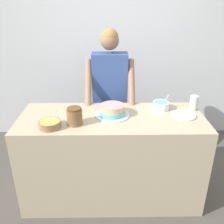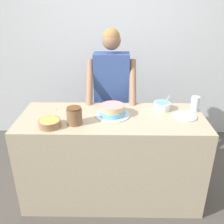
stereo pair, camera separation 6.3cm
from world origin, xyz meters
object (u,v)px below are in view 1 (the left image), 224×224
Objects in this scene: frosting_bowl_blue at (161,105)px; frosting_bowl_yellow at (50,124)px; ceramic_plate at (184,115)px; stoneware_jar at (75,116)px; drinking_glass at (194,103)px; person_baker at (110,89)px; cake at (112,111)px.

frosting_bowl_yellow is (-1.05, -0.38, -0.01)m from frosting_bowl_blue.
ceramic_plate is 1.43× the size of stoneware_jar.
drinking_glass is (1.37, 0.36, 0.04)m from frosting_bowl_yellow.
frosting_bowl_yellow is 0.85× the size of ceramic_plate.
ceramic_plate is (1.24, 0.22, -0.03)m from frosting_bowl_yellow.
frosting_bowl_blue is 0.26m from ceramic_plate.
frosting_bowl_blue reaches higher than drinking_glass.
person_baker is at bearing 140.76° from ceramic_plate.
frosting_bowl_blue is at bearing 20.11° from frosting_bowl_yellow.
person_baker is 0.96m from frosting_bowl_yellow.
drinking_glass is at bearing -27.34° from person_baker.
cake is 1.46× the size of ceramic_plate.
frosting_bowl_blue reaches higher than cake.
ceramic_plate is at bearing -39.24° from person_baker.
frosting_bowl_yellow reaches higher than cake.
frosting_bowl_blue is 0.33m from drinking_glass.
frosting_bowl_yellow is at bearing -164.18° from stoneware_jar.
person_baker is 0.56m from cake.
person_baker is at bearing 92.01° from cake.
person_baker is 8.65× the size of frosting_bowl_yellow.
cake is 2.09× the size of stoneware_jar.
stoneware_jar is (-0.84, -0.32, 0.04)m from frosting_bowl_blue.
cake is at bearing 28.02° from stoneware_jar.
cake is 1.72× the size of frosting_bowl_yellow.
drinking_glass is at bearing 47.96° from ceramic_plate.
stoneware_jar is (-1.03, -0.16, 0.07)m from ceramic_plate.
frosting_bowl_yellow is at bearing -123.63° from person_baker.
stoneware_jar is (0.21, 0.06, 0.04)m from frosting_bowl_yellow.
drinking_glass reaches higher than ceramic_plate.
drinking_glass is at bearing 14.55° from stoneware_jar.
stoneware_jar reaches higher than ceramic_plate.
ceramic_plate is (-0.13, -0.15, -0.07)m from drinking_glass.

